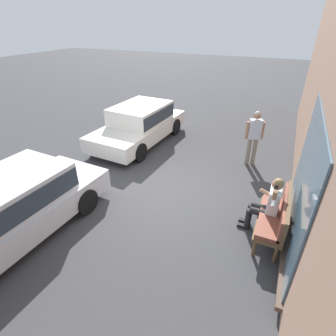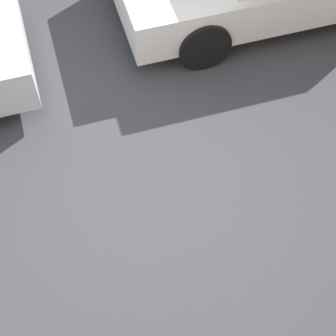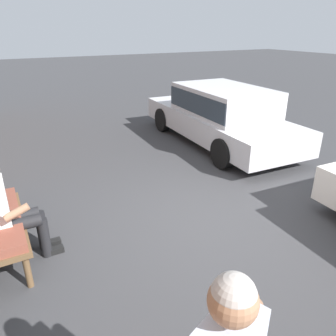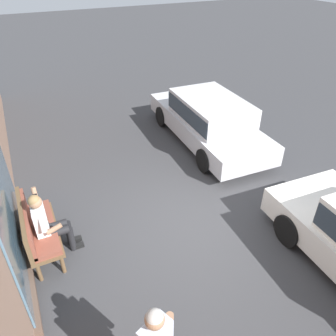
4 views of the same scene
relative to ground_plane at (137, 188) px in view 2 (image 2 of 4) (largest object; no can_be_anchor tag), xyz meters
The scene contains 1 object.
ground_plane is the anchor object (origin of this frame).
Camera 2 is at (0.59, 2.60, 4.45)m, focal length 55.00 mm.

